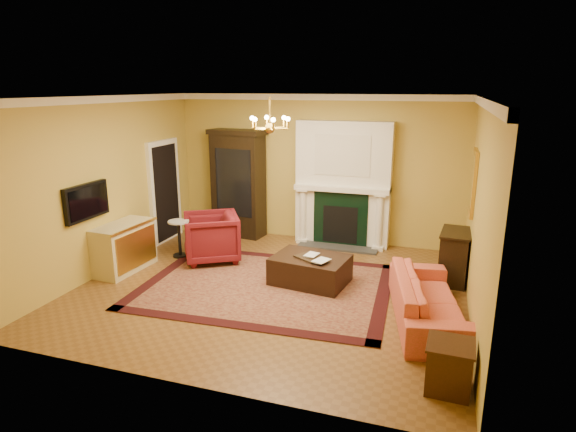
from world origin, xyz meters
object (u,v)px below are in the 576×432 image
at_px(wingback_armchair, 211,235).
at_px(commode, 123,247).
at_px(pedestal_table, 179,236).
at_px(console_table, 454,258).
at_px(end_table, 449,368).
at_px(china_cabinet, 238,186).
at_px(coral_sofa, 428,292).
at_px(leather_ottoman, 310,269).

distance_m(wingback_armchair, commode, 1.55).
distance_m(pedestal_table, console_table, 4.95).
distance_m(end_table, console_table, 3.14).
relative_size(wingback_armchair, end_table, 1.88).
bearing_deg(console_table, commode, -162.39).
bearing_deg(commode, wingback_armchair, 40.14).
bearing_deg(china_cabinet, end_table, -38.22).
bearing_deg(end_table, wingback_armchair, 146.36).
height_order(china_cabinet, console_table, china_cabinet).
height_order(coral_sofa, end_table, coral_sofa).
xyz_separation_m(commode, coral_sofa, (5.16, -0.32, 0.00)).
relative_size(pedestal_table, console_table, 0.85).
relative_size(wingback_armchair, leather_ottoman, 0.83).
relative_size(china_cabinet, leather_ottoman, 1.84).
distance_m(coral_sofa, end_table, 1.59).
bearing_deg(console_table, pedestal_table, -171.33).
distance_m(china_cabinet, wingback_armchair, 1.75).
distance_m(wingback_armchair, end_table, 5.07).
height_order(commode, console_table, commode).
relative_size(pedestal_table, end_table, 1.35).
xyz_separation_m(china_cabinet, wingback_armchair, (0.15, -1.64, -0.60)).
relative_size(end_table, leather_ottoman, 0.44).
xyz_separation_m(china_cabinet, end_table, (4.37, -4.44, -0.83)).
xyz_separation_m(wingback_armchair, end_table, (4.21, -2.80, -0.23)).
bearing_deg(commode, coral_sofa, -0.19).
relative_size(coral_sofa, console_table, 2.60).
relative_size(coral_sofa, end_table, 4.16).
bearing_deg(wingback_armchair, china_cabinet, 154.23).
bearing_deg(end_table, leather_ottoman, 133.02).
bearing_deg(leather_ottoman, coral_sofa, -14.42).
distance_m(pedestal_table, leather_ottoman, 2.75).
height_order(pedestal_table, leather_ottoman, pedestal_table).
height_order(china_cabinet, wingback_armchair, china_cabinet).
xyz_separation_m(pedestal_table, console_table, (4.94, 0.34, 0.01)).
bearing_deg(wingback_armchair, pedestal_table, -120.68).
bearing_deg(wingback_armchair, coral_sofa, 41.26).
bearing_deg(leather_ottoman, wingback_armchair, 174.81).
height_order(wingback_armchair, coral_sofa, wingback_armchair).
bearing_deg(console_table, end_table, -86.37).
distance_m(pedestal_table, end_table, 5.63).
height_order(china_cabinet, commode, china_cabinet).
relative_size(wingback_armchair, commode, 0.87).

